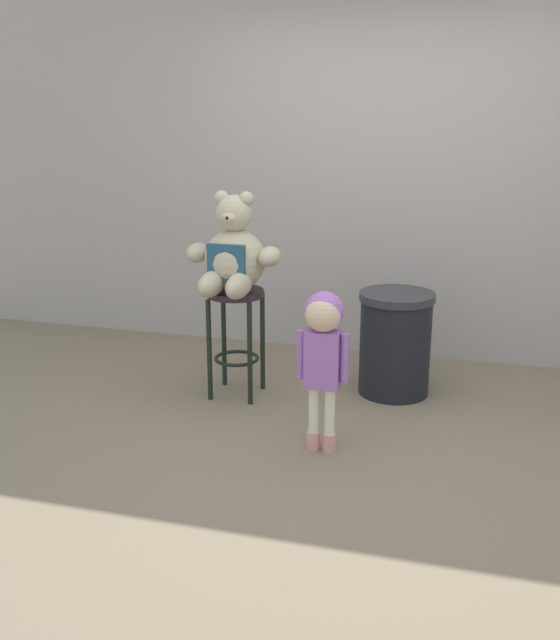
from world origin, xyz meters
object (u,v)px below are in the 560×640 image
object	(u,v)px
bar_stool_with_teddy	(236,321)
trash_bin	(395,343)
teddy_bear	(233,256)
child_walking	(323,337)

from	to	relation	value
bar_stool_with_teddy	trash_bin	world-z (taller)	bar_stool_with_teddy
bar_stool_with_teddy	teddy_bear	world-z (taller)	teddy_bear
child_walking	trash_bin	bearing A→B (deg)	81.17
trash_bin	bar_stool_with_teddy	bearing A→B (deg)	-162.56
child_walking	teddy_bear	bearing A→B (deg)	146.46
teddy_bear	bar_stool_with_teddy	bearing A→B (deg)	90.00
teddy_bear	child_walking	size ratio (longest dim) A/B	0.69
bar_stool_with_teddy	trash_bin	size ratio (longest dim) A/B	1.04
bar_stool_with_teddy	teddy_bear	xyz separation A→B (m)	(0.00, -0.03, 0.43)
teddy_bear	trash_bin	bearing A→B (deg)	19.11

